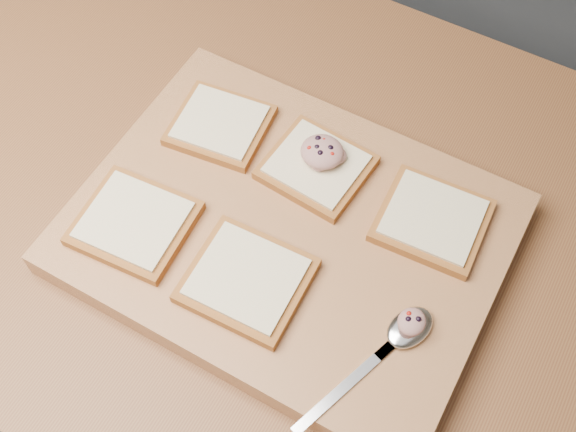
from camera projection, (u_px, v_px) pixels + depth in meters
name	position (u px, v px, depth m)	size (l,w,h in m)	color
ground	(237.00, 377.00, 1.73)	(4.00, 4.00, 0.00)	#515459
island_counter	(222.00, 299.00, 1.34)	(2.00, 0.80, 0.90)	slate
cutting_board	(288.00, 234.00, 0.87)	(0.50, 0.38, 0.04)	tan
bread_far_left	(220.00, 125.00, 0.92)	(0.13, 0.12, 0.02)	#A4602A
bread_far_center	(316.00, 167.00, 0.89)	(0.13, 0.12, 0.02)	#A4602A
bread_far_right	(432.00, 220.00, 0.85)	(0.13, 0.12, 0.02)	#A4602A
bread_near_left	(134.00, 223.00, 0.85)	(0.14, 0.13, 0.02)	#A4602A
bread_near_center	(247.00, 280.00, 0.81)	(0.13, 0.12, 0.02)	#A4602A
tuna_salad_dollop	(322.00, 152.00, 0.88)	(0.05, 0.05, 0.03)	#B17771
spoon	(400.00, 336.00, 0.78)	(0.09, 0.20, 0.01)	silver
spoon_salad	(412.00, 322.00, 0.77)	(0.03, 0.03, 0.02)	#B17771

